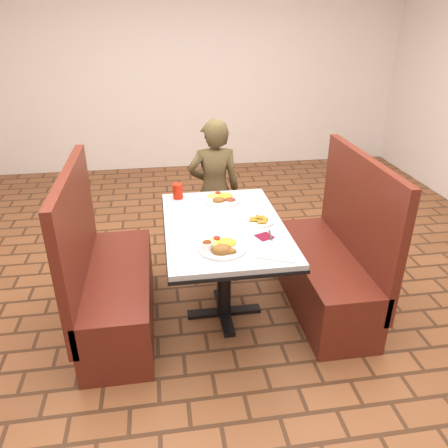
% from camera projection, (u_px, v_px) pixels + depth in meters
% --- Properties ---
extents(room, '(7.00, 7.04, 2.82)m').
position_uv_depth(room, '(224.00, 38.00, 2.44)').
color(room, brown).
rests_on(room, ground).
extents(dining_table, '(0.81, 1.21, 0.75)m').
position_uv_depth(dining_table, '(224.00, 237.00, 3.00)').
color(dining_table, '#B5B8BA').
rests_on(dining_table, ground).
extents(booth_bench_left, '(0.47, 1.20, 1.17)m').
position_uv_depth(booth_bench_left, '(111.00, 286.00, 3.03)').
color(booth_bench_left, maroon).
rests_on(booth_bench_left, ground).
extents(booth_bench_right, '(0.47, 1.20, 1.17)m').
position_uv_depth(booth_bench_right, '(330.00, 267.00, 3.25)').
color(booth_bench_right, maroon).
rests_on(booth_bench_right, ground).
extents(diner_person, '(0.46, 0.31, 1.26)m').
position_uv_depth(diner_person, '(214.00, 190.00, 3.83)').
color(diner_person, brown).
rests_on(diner_person, ground).
extents(near_dinner_plate, '(0.30, 0.30, 0.09)m').
position_uv_depth(near_dinner_plate, '(221.00, 245.00, 2.63)').
color(near_dinner_plate, white).
rests_on(near_dinner_plate, dining_table).
extents(far_dinner_plate, '(0.28, 0.28, 0.07)m').
position_uv_depth(far_dinner_plate, '(222.00, 197.00, 3.31)').
color(far_dinner_plate, white).
rests_on(far_dinner_plate, dining_table).
extents(plantain_plate, '(0.20, 0.20, 0.03)m').
position_uv_depth(plantain_plate, '(259.00, 220.00, 2.98)').
color(plantain_plate, white).
rests_on(plantain_plate, dining_table).
extents(maroon_napkin, '(0.13, 0.13, 0.00)m').
position_uv_depth(maroon_napkin, '(264.00, 236.00, 2.79)').
color(maroon_napkin, maroon).
rests_on(maroon_napkin, dining_table).
extents(spoon_utensil, '(0.03, 0.15, 0.00)m').
position_uv_depth(spoon_utensil, '(270.00, 235.00, 2.80)').
color(spoon_utensil, silver).
rests_on(spoon_utensil, dining_table).
extents(red_tumbler, '(0.08, 0.08, 0.11)m').
position_uv_depth(red_tumbler, '(178.00, 191.00, 3.34)').
color(red_tumbler, red).
rests_on(red_tumbler, dining_table).
extents(paper_napkin, '(0.27, 0.24, 0.01)m').
position_uv_depth(paper_napkin, '(277.00, 253.00, 2.59)').
color(paper_napkin, white).
rests_on(paper_napkin, dining_table).
extents(knife_utensil, '(0.09, 0.14, 0.00)m').
position_uv_depth(knife_utensil, '(217.00, 246.00, 2.66)').
color(knife_utensil, silver).
rests_on(knife_utensil, dining_table).
extents(fork_utensil, '(0.01, 0.14, 0.00)m').
position_uv_depth(fork_utensil, '(213.00, 250.00, 2.61)').
color(fork_utensil, '#BBBBBF').
rests_on(fork_utensil, dining_table).
extents(lettuce_shreds, '(0.28, 0.32, 0.00)m').
position_uv_depth(lettuce_shreds, '(228.00, 220.00, 3.01)').
color(lettuce_shreds, '#98CB51').
rests_on(lettuce_shreds, dining_table).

